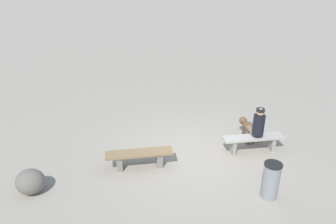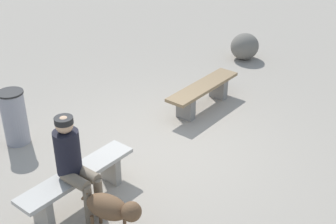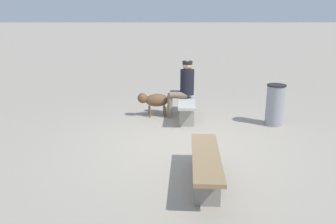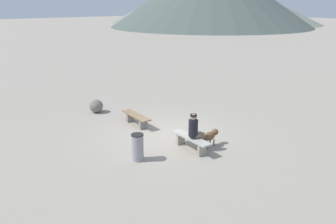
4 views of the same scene
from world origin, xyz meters
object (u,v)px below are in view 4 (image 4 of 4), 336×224
(bench_left, at_px, (136,118))
(bench_right, at_px, (191,140))
(trash_bin, at_px, (138,147))
(boulder, at_px, (96,106))
(seated_person, at_px, (195,129))
(dog, at_px, (211,136))

(bench_left, distance_m, bench_right, 3.24)
(bench_left, height_order, trash_bin, trash_bin)
(bench_left, bearing_deg, boulder, -166.11)
(seated_person, distance_m, dog, 0.79)
(bench_right, bearing_deg, bench_left, -175.10)
(bench_right, height_order, boulder, boulder)
(trash_bin, bearing_deg, boulder, 166.13)
(seated_person, xyz_separation_m, trash_bin, (-0.60, -1.96, -0.32))
(bench_right, distance_m, boulder, 5.88)
(bench_right, xyz_separation_m, dog, (0.19, 0.76, 0.05))
(bench_left, bearing_deg, trash_bin, -29.76)
(seated_person, height_order, boulder, seated_person)
(trash_bin, bearing_deg, seated_person, 73.02)
(bench_left, relative_size, boulder, 2.64)
(bench_right, bearing_deg, boulder, -171.05)
(bench_right, distance_m, seated_person, 0.45)
(bench_right, relative_size, boulder, 2.61)
(bench_left, relative_size, seated_person, 1.32)
(seated_person, distance_m, boulder, 6.01)
(bench_right, height_order, dog, dog)
(bench_right, relative_size, trash_bin, 1.94)
(dog, bearing_deg, seated_person, 164.86)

